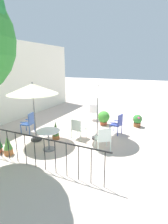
{
  "coord_description": "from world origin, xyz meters",
  "views": [
    {
      "loc": [
        -7.17,
        -3.35,
        3.03
      ],
      "look_at": [
        0.0,
        -0.0,
        0.89
      ],
      "focal_mm": 28.43,
      "sensor_mm": 36.0,
      "label": 1
    }
  ],
  "objects": [
    {
      "name": "villa_facade",
      "position": [
        0.0,
        4.26,
        2.14
      ],
      "size": [
        10.48,
        0.3,
        4.29
      ],
      "primitive_type": "cube",
      "color": "white",
      "rests_on": "ground"
    },
    {
      "name": "potted_plant_4",
      "position": [
        -3.24,
        1.36,
        0.33
      ],
      "size": [
        0.3,
        0.3,
        0.67
      ],
      "color": "#BC6F39",
      "rests_on": "ground"
    },
    {
      "name": "potted_plant_3",
      "position": [
        -1.43,
        0.62,
        0.38
      ],
      "size": [
        0.3,
        0.3,
        0.78
      ],
      "color": "#AD6132",
      "rests_on": "ground"
    },
    {
      "name": "ground_plane",
      "position": [
        0.0,
        0.0,
        0.0
      ],
      "size": [
        60.0,
        60.0,
        0.0
      ],
      "primitive_type": "plane",
      "color": "beige"
    },
    {
      "name": "patio_chair_0",
      "position": [
        -1.57,
        -1.5,
        0.5
      ],
      "size": [
        0.69,
        0.69,
        0.87
      ],
      "color": "white",
      "rests_on": "ground"
    },
    {
      "name": "terrace_railing",
      "position": [
        -3.45,
        -0.0,
        0.68
      ],
      "size": [
        0.03,
        4.73,
        1.01
      ],
      "color": "black",
      "rests_on": "ground"
    },
    {
      "name": "patio_chair_1",
      "position": [
        -1.38,
        2.07,
        0.53
      ],
      "size": [
        0.53,
        0.54,
        0.95
      ],
      "color": "#2A4C90",
      "rests_on": "ground"
    },
    {
      "name": "potted_plant_1",
      "position": [
        1.57,
        -2.21,
        0.33
      ],
      "size": [
        0.44,
        0.46,
        0.62
      ],
      "color": "brown",
      "rests_on": "ground"
    },
    {
      "name": "patio_chair_3",
      "position": [
        0.17,
        -1.57,
        0.52
      ],
      "size": [
        0.51,
        0.5,
        0.93
      ],
      "color": "#34429A",
      "rests_on": "ground"
    },
    {
      "name": "cafe_table_0",
      "position": [
        -2.33,
        0.32,
        0.52
      ],
      "size": [
        0.83,
        0.83,
        0.74
      ],
      "color": "silver",
      "rests_on": "ground"
    },
    {
      "name": "patio_umbrella_0",
      "position": [
        -0.69,
        -0.93,
        2.02
      ],
      "size": [
        1.81,
        1.81,
        2.26
      ],
      "color": "#2D2D2D",
      "rests_on": "ground"
    },
    {
      "name": "patio_chair_2",
      "position": [
        -1.03,
        -0.21,
        0.5
      ],
      "size": [
        0.53,
        0.51,
        0.87
      ],
      "color": "white",
      "rests_on": "ground"
    },
    {
      "name": "potted_plant_0",
      "position": [
        1.14,
        -0.58,
        0.4
      ],
      "size": [
        0.61,
        0.61,
        0.73
      ],
      "color": "#AF4F33",
      "rests_on": "ground"
    },
    {
      "name": "patio_chair_4",
      "position": [
        1.63,
        0.16,
        0.53
      ],
      "size": [
        0.53,
        0.58,
        0.92
      ],
      "color": "silver",
      "rests_on": "ground"
    },
    {
      "name": "patio_umbrella_1",
      "position": [
        -1.88,
        1.29,
        2.1
      ],
      "size": [
        1.94,
        1.94,
        2.38
      ],
      "color": "#2D2D2D",
      "rests_on": "ground"
    }
  ]
}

